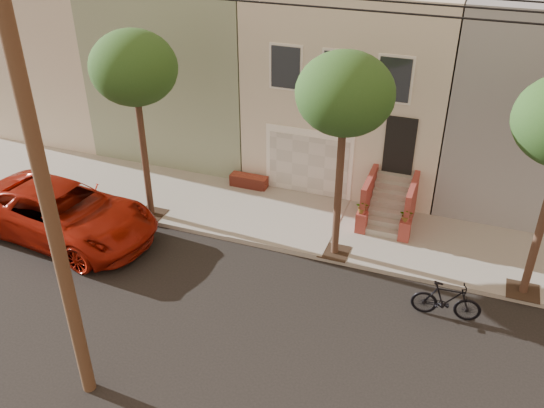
% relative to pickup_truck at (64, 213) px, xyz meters
% --- Properties ---
extents(ground, '(90.00, 90.00, 0.00)m').
position_rel_pickup_truck_xyz_m(ground, '(7.51, -1.97, -0.88)').
color(ground, black).
rests_on(ground, ground).
extents(sidewalk, '(40.00, 3.70, 0.15)m').
position_rel_pickup_truck_xyz_m(sidewalk, '(7.51, 3.38, -0.80)').
color(sidewalk, '#9A978C').
rests_on(sidewalk, ground).
extents(house_row, '(33.10, 11.70, 7.00)m').
position_rel_pickup_truck_xyz_m(house_row, '(7.51, 9.22, 2.77)').
color(house_row, beige).
rests_on(house_row, sidewalk).
extents(tree_left, '(2.70, 2.57, 6.30)m').
position_rel_pickup_truck_xyz_m(tree_left, '(2.01, 1.93, 4.38)').
color(tree_left, '#2D2116').
rests_on(tree_left, sidewalk).
extents(tree_mid, '(2.70, 2.57, 6.30)m').
position_rel_pickup_truck_xyz_m(tree_mid, '(8.51, 1.93, 4.38)').
color(tree_mid, '#2D2116').
rests_on(tree_mid, sidewalk).
extents(pickup_truck, '(6.63, 3.65, 1.76)m').
position_rel_pickup_truck_xyz_m(pickup_truck, '(0.00, 0.00, 0.00)').
color(pickup_truck, maroon).
rests_on(pickup_truck, ground).
extents(motorcycle, '(1.87, 0.65, 1.10)m').
position_rel_pickup_truck_xyz_m(motorcycle, '(12.02, 0.25, -0.33)').
color(motorcycle, black).
rests_on(motorcycle, ground).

